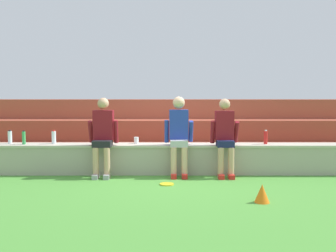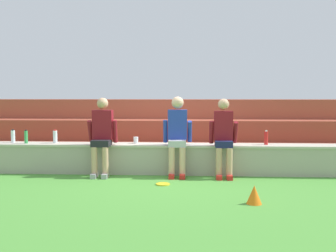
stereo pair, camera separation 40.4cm
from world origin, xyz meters
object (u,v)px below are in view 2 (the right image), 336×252
at_px(water_bottle_mid_right, 55,137).
at_px(sports_cone, 254,195).
at_px(frisbee, 163,184).
at_px(person_left_of_center, 177,133).
at_px(water_bottle_near_right, 13,136).
at_px(plastic_cup_right_end, 136,140).
at_px(water_bottle_near_left, 26,137).
at_px(water_bottle_center_gap, 266,138).
at_px(person_far_left, 102,134).
at_px(person_center, 224,135).

height_order(water_bottle_mid_right, sports_cone, water_bottle_mid_right).
bearing_deg(frisbee, person_left_of_center, 73.24).
distance_m(water_bottle_near_right, plastic_cup_right_end, 2.42).
bearing_deg(water_bottle_near_left, water_bottle_near_right, 164.71).
xyz_separation_m(person_left_of_center, water_bottle_center_gap, (1.66, 0.21, -0.11)).
bearing_deg(person_left_of_center, water_bottle_near_right, 175.76).
distance_m(person_far_left, person_center, 2.24).
height_order(water_bottle_near_right, water_bottle_near_left, same).
xyz_separation_m(plastic_cup_right_end, frisbee, (0.59, -0.99, -0.62)).
distance_m(water_bottle_near_left, water_bottle_center_gap, 4.59).
distance_m(person_left_of_center, person_center, 0.84).
distance_m(person_left_of_center, water_bottle_mid_right, 2.41).
height_order(water_bottle_near_right, water_bottle_center_gap, water_bottle_center_gap).
xyz_separation_m(water_bottle_near_left, frisbee, (2.71, -0.89, -0.68)).
bearing_deg(sports_cone, frisbee, 141.79).
distance_m(person_far_left, person_left_of_center, 1.40).
distance_m(person_center, plastic_cup_right_end, 1.69).
height_order(person_left_of_center, water_bottle_center_gap, person_left_of_center).
relative_size(person_far_left, water_bottle_mid_right, 5.51).
xyz_separation_m(person_left_of_center, person_center, (0.84, -0.06, -0.03)).
distance_m(person_center, frisbee, 1.47).
height_order(person_left_of_center, water_bottle_mid_right, person_left_of_center).
relative_size(water_bottle_center_gap, frisbee, 1.14).
bearing_deg(frisbee, sports_cone, -38.21).
relative_size(water_bottle_near_right, plastic_cup_right_end, 2.09).
bearing_deg(frisbee, water_bottle_mid_right, 155.65).
bearing_deg(water_bottle_mid_right, water_bottle_near_right, -179.21).
height_order(person_left_of_center, frisbee, person_left_of_center).
bearing_deg(water_bottle_near_left, sports_cone, -25.61).
bearing_deg(frisbee, plastic_cup_right_end, 120.70).
bearing_deg(water_bottle_near_left, person_center, -3.33).
bearing_deg(person_left_of_center, water_bottle_center_gap, 7.25).
bearing_deg(sports_cone, person_left_of_center, 121.97).
relative_size(person_far_left, water_bottle_near_left, 5.46).
relative_size(water_bottle_mid_right, water_bottle_near_left, 0.99).
height_order(person_center, water_bottle_near_left, person_center).
xyz_separation_m(person_left_of_center, sports_cone, (1.11, -1.78, -0.67)).
bearing_deg(person_center, person_left_of_center, 175.84).
height_order(frisbee, sports_cone, sports_cone).
height_order(water_bottle_near_right, frisbee, water_bottle_near_right).
distance_m(person_left_of_center, water_bottle_center_gap, 1.68).
bearing_deg(water_bottle_center_gap, plastic_cup_right_end, 178.85).
xyz_separation_m(water_bottle_mid_right, sports_cone, (3.50, -2.03, -0.56)).
distance_m(person_far_left, water_bottle_near_left, 1.55).
bearing_deg(person_far_left, water_bottle_near_left, 172.23).
height_order(person_left_of_center, person_center, person_left_of_center).
bearing_deg(person_center, water_bottle_near_right, 175.78).
bearing_deg(person_left_of_center, frisbee, -106.76).
relative_size(person_left_of_center, person_center, 1.03).
height_order(person_far_left, plastic_cup_right_end, person_far_left).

